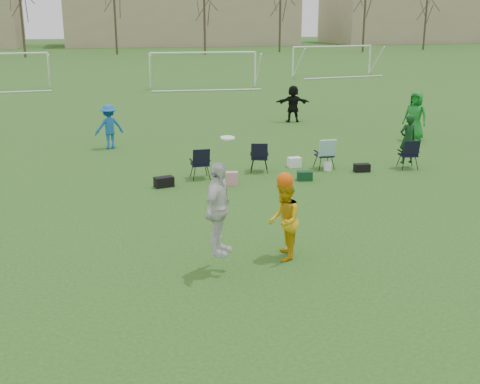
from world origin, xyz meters
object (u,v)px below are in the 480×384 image
object	(u,v)px
fielder_green_far	(415,116)
goal_right	(333,52)
goal_mid	(203,60)
fielder_blue	(109,127)
center_contest	(252,214)
fielder_black	(293,104)

from	to	relation	value
fielder_green_far	goal_right	distance (m)	27.06
goal_mid	fielder_blue	bearing A→B (deg)	-106.73
fielder_blue	goal_mid	size ratio (longest dim) A/B	0.22
fielder_blue	center_contest	size ratio (longest dim) A/B	0.62
fielder_green_far	fielder_black	distance (m)	6.26
center_contest	goal_right	xyz separation A→B (m)	(16.77, 36.76, 0.84)
fielder_blue	goal_right	size ratio (longest dim) A/B	0.23
center_contest	goal_mid	world-z (taller)	center_contest
fielder_black	center_contest	distance (m)	17.16
goal_mid	goal_right	distance (m)	13.42
fielder_blue	goal_right	distance (m)	31.29
center_contest	fielder_blue	bearing A→B (deg)	100.98
center_contest	goal_right	size ratio (longest dim) A/B	0.36
fielder_blue	fielder_green_far	world-z (taller)	fielder_green_far
fielder_blue	center_contest	world-z (taller)	center_contest
fielder_green_far	goal_right	world-z (taller)	goal_right
center_contest	goal_mid	size ratio (longest dim) A/B	0.36
fielder_black	center_contest	size ratio (longest dim) A/B	0.64
fielder_blue	goal_right	world-z (taller)	goal_right
fielder_blue	center_contest	xyz separation A→B (m)	(2.33, -12.00, 0.25)
fielder_black	goal_right	size ratio (longest dim) A/B	0.23
fielder_blue	fielder_green_far	size ratio (longest dim) A/B	0.85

